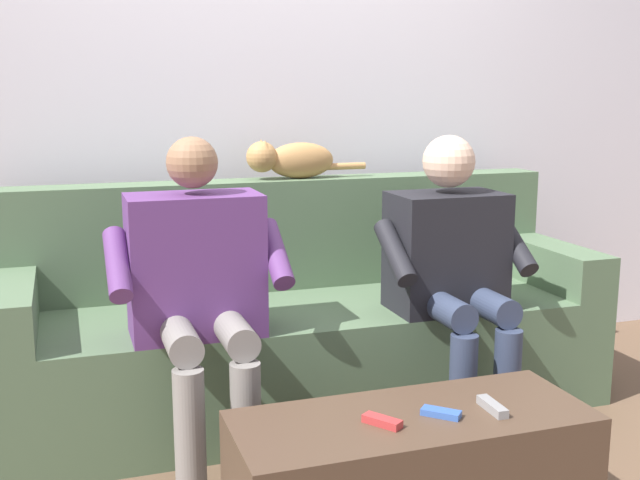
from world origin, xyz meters
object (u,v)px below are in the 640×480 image
at_px(person_left_seated, 452,262).
at_px(couch, 303,328).
at_px(cat_on_backrest, 290,159).
at_px(coffee_table, 411,476).
at_px(person_right_seated, 198,281).
at_px(remote_red, 382,421).
at_px(remote_blue, 441,413).
at_px(remote_gray, 492,407).

bearing_deg(person_left_seated, couch, -36.57).
xyz_separation_m(couch, cat_on_backrest, (-0.02, -0.24, 0.68)).
bearing_deg(coffee_table, person_right_seated, -54.47).
bearing_deg(remote_red, person_right_seated, 172.73).
bearing_deg(remote_blue, remote_gray, 38.53).
bearing_deg(person_right_seated, remote_gray, 134.38).
xyz_separation_m(remote_blue, remote_red, (0.18, 0.00, 0.00)).
height_order(remote_blue, remote_gray, remote_gray).
xyz_separation_m(person_right_seated, remote_gray, (-0.72, 0.73, -0.26)).
relative_size(cat_on_backrest, remote_blue, 4.81).
bearing_deg(cat_on_backrest, coffee_table, 89.09).
bearing_deg(remote_red, remote_blue, 55.77).
relative_size(couch, person_left_seated, 2.14).
relative_size(couch, cat_on_backrest, 4.50).
height_order(person_left_seated, remote_blue, person_left_seated).
xyz_separation_m(coffee_table, remote_blue, (-0.07, 0.03, 0.20)).
xyz_separation_m(coffee_table, remote_gray, (-0.23, 0.05, 0.20)).
bearing_deg(coffee_table, remote_gray, 168.00).
height_order(couch, remote_red, couch).
bearing_deg(cat_on_backrest, person_left_seated, 127.67).
height_order(person_right_seated, remote_red, person_right_seated).
xyz_separation_m(cat_on_backrest, remote_gray, (-0.21, 1.36, -0.61)).
bearing_deg(remote_gray, couch, -167.06).
bearing_deg(remote_blue, remote_red, -135.64).
bearing_deg(remote_gray, coffee_table, -100.69).
relative_size(person_left_seated, cat_on_backrest, 2.10).
bearing_deg(person_left_seated, remote_red, 50.81).
distance_m(remote_blue, remote_red, 0.18).
xyz_separation_m(couch, person_right_seated, (0.49, 0.38, 0.33)).
bearing_deg(cat_on_backrest, couch, 85.16).
bearing_deg(coffee_table, remote_red, 18.28).
bearing_deg(person_left_seated, remote_blue, 60.34).
height_order(couch, remote_gray, couch).
bearing_deg(coffee_table, person_left_seated, -124.96).
xyz_separation_m(couch, remote_blue, (-0.07, 1.10, 0.07)).
height_order(coffee_table, remote_blue, remote_blue).
bearing_deg(person_right_seated, remote_blue, 127.91).
height_order(remote_gray, remote_red, remote_gray).
height_order(remote_blue, remote_red, remote_red).
distance_m(person_left_seated, remote_red, 0.98).
height_order(person_right_seated, cat_on_backrest, person_right_seated).
bearing_deg(remote_blue, couch, 137.37).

